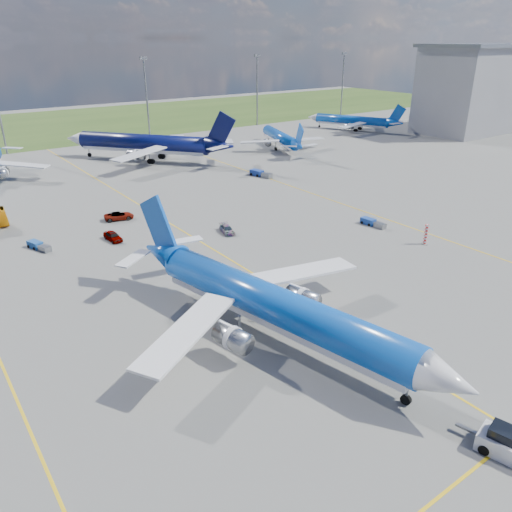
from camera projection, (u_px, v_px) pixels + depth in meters
ground at (333, 322)px, 52.68m from camera, size 400.00×400.00×0.00m
grass_strip at (14, 129)px, 163.98m from camera, size 400.00×80.00×0.01m
taxiway_lines at (202, 242)px, 73.33m from camera, size 60.25×160.00×0.02m
floodlight_masts at (78, 98)px, 134.64m from camera, size 202.20×0.50×22.70m
terminal_building at (479, 88)px, 156.42m from camera, size 42.00×22.00×26.00m
warning_post at (426, 234)px, 71.99m from camera, size 0.50×0.50×3.00m
bg_jet_n at (145, 160)px, 122.17m from camera, size 56.44×58.24×12.13m
bg_jet_ne at (280, 148)px, 135.45m from camera, size 34.51×39.20×8.56m
bg_jet_ene at (351, 130)px, 162.35m from camera, size 37.05×40.98×8.75m
main_airliner at (276, 340)px, 49.54m from camera, size 39.56×47.36×10.97m
pushback_tug at (509, 445)px, 35.59m from camera, size 3.22×6.23×2.07m
service_car_a at (113, 236)px, 73.59m from camera, size 1.90×4.07×1.35m
service_car_b at (119, 216)px, 82.06m from camera, size 5.14×3.22×1.33m
service_car_c at (227, 229)px, 76.50m from camera, size 2.52×4.19×1.14m
baggage_tug_w at (372, 223)px, 79.61m from camera, size 1.48×4.47×0.99m
baggage_tug_c at (38, 246)px, 70.76m from camera, size 2.50×4.45×0.97m
baggage_tug_e at (260, 174)px, 107.92m from camera, size 2.53×5.62×1.22m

